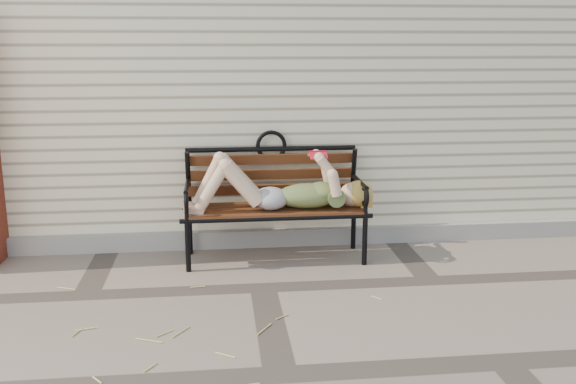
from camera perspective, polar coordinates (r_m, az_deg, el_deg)
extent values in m
plane|color=#78685C|center=(4.69, -2.22, -8.50)|extent=(80.00, 80.00, 0.00)
cube|color=#F3E7BE|center=(7.36, -4.11, 11.36)|extent=(8.00, 4.00, 3.00)
cube|color=gray|center=(5.58, -2.97, -4.11)|extent=(8.00, 0.10, 0.15)
cylinder|color=black|center=(5.00, -8.90, -4.72)|extent=(0.04, 0.04, 0.42)
cylinder|color=black|center=(5.40, -8.72, -3.34)|extent=(0.04, 0.04, 0.42)
cylinder|color=black|center=(5.12, 6.84, -4.20)|extent=(0.04, 0.04, 0.42)
cylinder|color=black|center=(5.51, 5.85, -2.90)|extent=(0.04, 0.04, 0.42)
cube|color=#5C3417|center=(5.15, -1.16, -1.55)|extent=(1.42, 0.46, 0.03)
cylinder|color=black|center=(4.96, -0.94, -2.38)|extent=(1.50, 0.04, 0.04)
cylinder|color=black|center=(5.36, -1.37, -1.17)|extent=(1.50, 0.04, 0.04)
torus|color=black|center=(5.36, -1.50, 4.14)|extent=(0.26, 0.03, 0.26)
ellipsoid|color=#09303F|center=(5.13, 1.78, -0.33)|extent=(0.51, 0.29, 0.20)
ellipsoid|color=#09303F|center=(5.14, 3.02, 0.06)|extent=(0.24, 0.28, 0.15)
ellipsoid|color=#99999D|center=(5.10, -1.56, -0.57)|extent=(0.28, 0.32, 0.18)
sphere|color=#D0AA8C|center=(5.19, 5.78, -0.22)|extent=(0.21, 0.21, 0.21)
ellipsoid|color=tan|center=(5.20, 6.28, -0.16)|extent=(0.23, 0.24, 0.22)
cube|color=#B01423|center=(5.07, 2.65, 3.61)|extent=(0.13, 0.02, 0.02)
cube|color=white|center=(5.03, 2.72, 3.25)|extent=(0.13, 0.08, 0.05)
cube|color=white|center=(5.11, 2.58, 3.40)|extent=(0.13, 0.08, 0.05)
cube|color=#B01423|center=(5.03, 2.72, 3.29)|extent=(0.14, 0.09, 0.05)
cube|color=#B01423|center=(5.11, 2.57, 3.45)|extent=(0.14, 0.09, 0.05)
cylinder|color=#D1C665|center=(4.38, -21.72, -11.02)|extent=(0.17, 0.06, 0.01)
cylinder|color=#D1C665|center=(3.60, -5.77, -15.61)|extent=(0.08, 0.07, 0.01)
cylinder|color=#D1C665|center=(3.86, -7.92, -13.57)|extent=(0.05, 0.16, 0.01)
cylinder|color=#D1C665|center=(4.33, -12.38, -10.64)|extent=(0.08, 0.16, 0.01)
cylinder|color=#D1C665|center=(4.39, -2.52, -9.97)|extent=(0.07, 0.10, 0.01)
cylinder|color=#D1C665|center=(4.25, 4.67, -10.83)|extent=(0.10, 0.12, 0.01)
cylinder|color=#D1C665|center=(3.84, 13.04, -13.92)|extent=(0.03, 0.08, 0.01)
cylinder|color=#D1C665|center=(4.05, 9.93, -12.29)|extent=(0.09, 0.07, 0.01)
cylinder|color=#D1C665|center=(4.33, 6.87, -10.46)|extent=(0.11, 0.06, 0.01)
cylinder|color=#D1C665|center=(4.89, -3.75, -7.51)|extent=(0.15, 0.03, 0.01)
cylinder|color=#D1C665|center=(4.44, -17.15, -10.32)|extent=(0.16, 0.06, 0.01)
cylinder|color=#D1C665|center=(4.96, -18.99, -7.95)|extent=(0.10, 0.15, 0.01)
cylinder|color=#D1C665|center=(3.98, -23.53, -13.70)|extent=(0.09, 0.06, 0.01)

